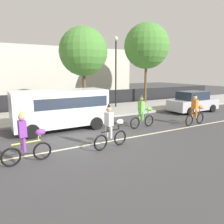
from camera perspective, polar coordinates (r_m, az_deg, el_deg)
ground_plane at (r=10.32m, az=-5.15°, el=-7.42°), size 80.00×80.00×0.00m
road_centre_line at (r=9.89m, az=-3.94°, el=-8.19°), size 36.00×0.14×0.01m
sidewalk_curb at (r=16.27m, az=-14.71°, el=-0.77°), size 60.00×5.00×0.15m
fence_line at (r=18.96m, az=-17.09°, el=2.60°), size 40.00×0.08×1.40m
building_backdrop at (r=27.00m, az=-26.65°, el=8.83°), size 28.00×8.00×5.75m
parade_cyclist_purple at (r=8.18m, az=-21.41°, el=-6.82°), size 1.72×0.50×1.92m
parade_cyclist_zebra at (r=9.12m, az=-0.26°, el=-4.31°), size 1.71×0.53×1.92m
parade_cyclist_lime at (r=12.51m, az=7.99°, el=-0.30°), size 1.72×0.50×1.92m
parade_cyclist_orange at (r=13.95m, az=20.97°, el=0.22°), size 1.72×0.50×1.92m
parked_van_white at (r=12.30m, az=-13.04°, el=1.40°), size 5.00×2.22×2.18m
parked_car_silver at (r=18.42m, az=20.34°, el=2.43°), size 4.10×1.92×1.64m
street_lamp_post at (r=18.79m, az=1.02°, el=13.04°), size 0.36×0.36×5.86m
street_tree_near_lamp at (r=21.96m, az=9.01°, el=16.64°), size 4.29×4.29×7.55m
street_tree_far_corner at (r=16.63m, az=-7.49°, el=15.35°), size 3.53×3.53×6.22m
pedestrian_onlooker at (r=14.07m, az=-18.50°, el=1.16°), size 0.32×0.20×1.62m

